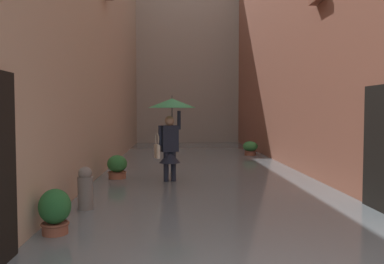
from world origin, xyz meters
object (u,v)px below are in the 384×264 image
Objects in this scene: potted_plant_far_right at (55,214)px; mooring_bollard at (85,192)px; potted_plant_near_right at (117,169)px; person_wading at (171,121)px; potted_plant_far_left at (250,149)px.

potted_plant_far_right is 0.87× the size of mooring_bollard.
potted_plant_far_right is at bearing 87.16° from potted_plant_near_right.
mooring_bollard is at bearing -94.88° from potted_plant_far_right.
mooring_bollard is (-0.11, -1.34, 0.02)m from potted_plant_far_right.
mooring_bollard is at bearing 61.45° from person_wading.
potted_plant_near_right is at bearing -18.80° from person_wading.
person_wading is at bearing 61.27° from potted_plant_far_left.
potted_plant_near_right is at bearing -91.95° from mooring_bollard.
potted_plant_far_left is at bearing -118.73° from person_wading.
person_wading reaches higher than mooring_bollard.
potted_plant_far_right is 10.30m from potted_plant_far_left.
potted_plant_far_right is at bearing 64.34° from potted_plant_far_left.
potted_plant_far_right is 1.14× the size of potted_plant_far_left.
potted_plant_far_left is 0.93× the size of potted_plant_near_right.
potted_plant_near_right is at bearing -92.84° from potted_plant_far_right.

